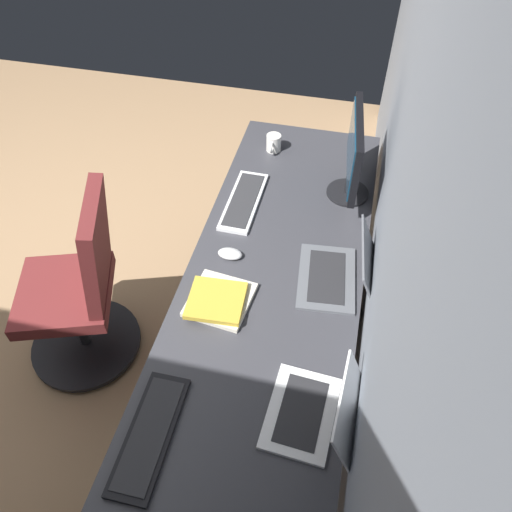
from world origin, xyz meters
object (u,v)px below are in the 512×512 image
keyboard_main (244,201)px  book_stack_near (218,300)px  drawer_pedestal (280,317)px  office_chair (81,293)px  laptop_leftmost (343,272)px  mouse_main (230,254)px  keyboard_spare (150,434)px  monitor_primary (354,154)px  laptop_left (320,412)px  coffee_mug (274,143)px

keyboard_main → book_stack_near: (0.59, 0.05, 0.01)m
drawer_pedestal → office_chair: size_ratio=0.72×
laptop_leftmost → mouse_main: bearing=-92.9°
keyboard_spare → laptop_leftmost: bearing=146.3°
keyboard_main → office_chair: (0.49, -0.67, -0.28)m
monitor_primary → keyboard_main: 0.54m
laptop_left → book_stack_near: laptop_left is taller
laptop_left → office_chair: size_ratio=0.34×
mouse_main → book_stack_near: book_stack_near is taller
monitor_primary → keyboard_spare: size_ratio=1.10×
drawer_pedestal → laptop_leftmost: 0.50m
keyboard_main → mouse_main: (0.34, 0.03, 0.01)m
drawer_pedestal → coffee_mug: 0.90m
drawer_pedestal → coffee_mug: (-0.77, -0.20, 0.43)m
mouse_main → laptop_leftmost: bearing=87.1°
monitor_primary → mouse_main: (0.52, -0.44, -0.22)m
laptop_left → laptop_leftmost: bearing=179.4°
laptop_left → keyboard_main: 1.09m
coffee_mug → laptop_leftmost: bearing=29.4°
drawer_pedestal → laptop_left: 0.81m
keyboard_main → keyboard_spare: bearing=-1.0°
drawer_pedestal → keyboard_spare: (0.82, -0.28, 0.39)m
keyboard_spare → laptop_left: bearing=109.2°
laptop_left → monitor_primary: bearing=-178.4°
laptop_left → keyboard_main: (-0.97, -0.50, -0.04)m
drawer_pedestal → monitor_primary: size_ratio=1.50×
drawer_pedestal → coffee_mug: bearing=-165.1°
mouse_main → drawer_pedestal: bearing=92.6°
laptop_left → coffee_mug: size_ratio=2.83×
laptop_left → coffee_mug: laptop_left is taller
drawer_pedestal → keyboard_main: bearing=-142.6°
book_stack_near → laptop_left: bearing=49.9°
mouse_main → coffee_mug: 0.78m
keyboard_main → keyboard_spare: same height
monitor_primary → laptop_left: bearing=1.6°
drawer_pedestal → laptop_left: bearing=20.7°
drawer_pedestal → keyboard_main: size_ratio=1.65×
coffee_mug → mouse_main: bearing=-1.7°
book_stack_near → office_chair: size_ratio=0.27×
keyboard_spare → coffee_mug: (-1.59, 0.07, 0.03)m
monitor_primary → laptop_leftmost: (0.55, 0.04, -0.18)m
mouse_main → coffee_mug: size_ratio=0.90×
drawer_pedestal → laptop_left: size_ratio=2.12×
laptop_leftmost → keyboard_spare: bearing=-33.7°
laptop_left → coffee_mug: (-1.41, -0.45, -0.00)m
laptop_leftmost → book_stack_near: 0.51m
monitor_primary → laptop_left: monitor_primary is taller
monitor_primary → office_chair: size_ratio=0.48×
laptop_leftmost → keyboard_main: bearing=-126.2°
monitor_primary → laptop_leftmost: bearing=4.1°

